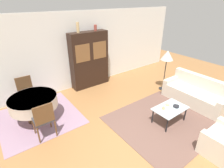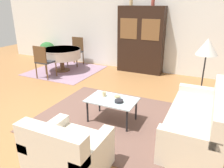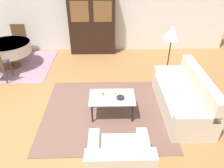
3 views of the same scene
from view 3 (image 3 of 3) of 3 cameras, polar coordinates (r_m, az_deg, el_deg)
ground_plane at (r=4.65m, az=-14.96°, el=-8.93°), size 14.00×14.00×0.00m
wall_back at (r=7.31m, az=-10.55°, el=18.71°), size 10.00×0.06×2.70m
area_rug at (r=4.69m, az=-1.54°, el=-7.22°), size 2.62×2.39×0.01m
dining_rug at (r=7.10m, az=-23.70°, el=4.48°), size 2.08×2.10×0.01m
couch at (r=4.80m, az=18.30°, el=-3.47°), size 0.83×1.92×0.85m
armchair at (r=3.37m, az=1.86°, el=-20.00°), size 0.90×0.83×0.82m
coffee_table at (r=4.38m, az=0.00°, el=-3.87°), size 0.91×0.59×0.44m
display_cabinet at (r=7.09m, az=-5.25°, el=15.90°), size 1.43×0.39×2.03m
dining_table at (r=6.86m, az=-25.49°, el=8.46°), size 1.24×1.24×0.72m
dining_chair_far at (r=7.58m, az=-23.23°, el=10.92°), size 0.44×0.44×0.96m
floor_lamp at (r=5.39m, az=15.42°, el=12.40°), size 0.43×0.43×1.47m
cup at (r=4.38m, az=-2.63°, el=-2.39°), size 0.07×0.07×0.09m
bowl at (r=4.30m, az=2.20°, el=-3.55°), size 0.16×0.16×0.04m
bowl_small at (r=4.45m, az=0.55°, el=-2.22°), size 0.11×0.11×0.04m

